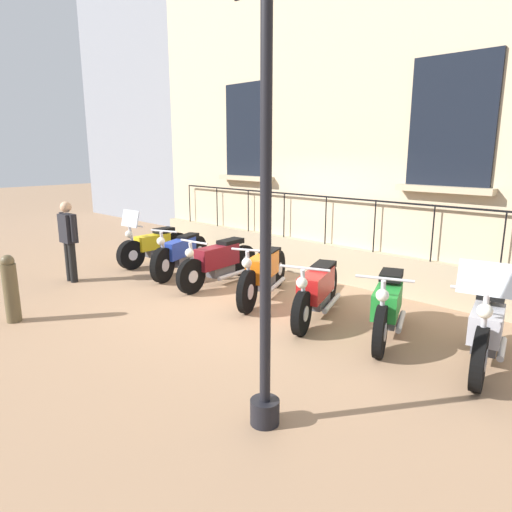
{
  "coord_description": "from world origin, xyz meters",
  "views": [
    {
      "loc": [
        5.57,
        5.2,
        2.53
      ],
      "look_at": [
        0.15,
        0.0,
        0.8
      ],
      "focal_mm": 32.18,
      "sensor_mm": 36.0,
      "label": 1
    }
  ],
  "objects_px": {
    "motorcycle_yellow": "(154,246)",
    "lamppost": "(266,93)",
    "motorcycle_orange": "(264,273)",
    "motorcycle_green": "(387,307)",
    "motorcycle_silver": "(486,331)",
    "motorcycle_red": "(317,290)",
    "pedestrian_standing": "(69,237)",
    "motorcycle_blue": "(181,254)",
    "bollard": "(11,288)",
    "motorcycle_maroon": "(219,262)"
  },
  "relations": [
    {
      "from": "motorcycle_maroon",
      "to": "motorcycle_yellow",
      "type": "bearing_deg",
      "value": -92.01
    },
    {
      "from": "motorcycle_orange",
      "to": "lamppost",
      "type": "xyz_separation_m",
      "value": [
        2.76,
        2.58,
        2.52
      ]
    },
    {
      "from": "motorcycle_yellow",
      "to": "bollard",
      "type": "distance_m",
      "value": 3.87
    },
    {
      "from": "lamppost",
      "to": "motorcycle_blue",
      "type": "bearing_deg",
      "value": -119.21
    },
    {
      "from": "motorcycle_red",
      "to": "motorcycle_green",
      "type": "relative_size",
      "value": 1.09
    },
    {
      "from": "motorcycle_blue",
      "to": "lamppost",
      "type": "distance_m",
      "value": 6.21
    },
    {
      "from": "motorcycle_red",
      "to": "bollard",
      "type": "height_order",
      "value": "bollard"
    },
    {
      "from": "motorcycle_green",
      "to": "motorcycle_maroon",
      "type": "bearing_deg",
      "value": -92.16
    },
    {
      "from": "motorcycle_green",
      "to": "motorcycle_silver",
      "type": "bearing_deg",
      "value": 89.75
    },
    {
      "from": "motorcycle_red",
      "to": "pedestrian_standing",
      "type": "xyz_separation_m",
      "value": [
        1.73,
        -4.7,
        0.45
      ]
    },
    {
      "from": "motorcycle_orange",
      "to": "bollard",
      "type": "bearing_deg",
      "value": -29.92
    },
    {
      "from": "motorcycle_orange",
      "to": "motorcycle_silver",
      "type": "distance_m",
      "value": 3.67
    },
    {
      "from": "lamppost",
      "to": "bollard",
      "type": "distance_m",
      "value": 5.22
    },
    {
      "from": "motorcycle_green",
      "to": "pedestrian_standing",
      "type": "relative_size",
      "value": 1.19
    },
    {
      "from": "pedestrian_standing",
      "to": "motorcycle_green",
      "type": "bearing_deg",
      "value": 106.45
    },
    {
      "from": "motorcycle_yellow",
      "to": "pedestrian_standing",
      "type": "bearing_deg",
      "value": 1.02
    },
    {
      "from": "motorcycle_yellow",
      "to": "motorcycle_red",
      "type": "bearing_deg",
      "value": 87.26
    },
    {
      "from": "motorcycle_yellow",
      "to": "motorcycle_blue",
      "type": "xyz_separation_m",
      "value": [
        0.11,
        1.15,
        0.02
      ]
    },
    {
      "from": "motorcycle_red",
      "to": "lamppost",
      "type": "bearing_deg",
      "value": 27.12
    },
    {
      "from": "motorcycle_orange",
      "to": "motorcycle_blue",
      "type": "bearing_deg",
      "value": -90.14
    },
    {
      "from": "motorcycle_orange",
      "to": "motorcycle_green",
      "type": "relative_size",
      "value": 1.12
    },
    {
      "from": "motorcycle_green",
      "to": "motorcycle_red",
      "type": "bearing_deg",
      "value": -89.51
    },
    {
      "from": "motorcycle_orange",
      "to": "motorcycle_red",
      "type": "height_order",
      "value": "motorcycle_orange"
    },
    {
      "from": "motorcycle_red",
      "to": "lamppost",
      "type": "relative_size",
      "value": 0.5
    },
    {
      "from": "motorcycle_orange",
      "to": "motorcycle_silver",
      "type": "relative_size",
      "value": 1.07
    },
    {
      "from": "motorcycle_yellow",
      "to": "motorcycle_silver",
      "type": "distance_m",
      "value": 7.19
    },
    {
      "from": "motorcycle_blue",
      "to": "motorcycle_orange",
      "type": "height_order",
      "value": "motorcycle_blue"
    },
    {
      "from": "motorcycle_red",
      "to": "pedestrian_standing",
      "type": "relative_size",
      "value": 1.3
    },
    {
      "from": "motorcycle_yellow",
      "to": "lamppost",
      "type": "xyz_separation_m",
      "value": [
        2.88,
        6.09,
        2.57
      ]
    },
    {
      "from": "lamppost",
      "to": "pedestrian_standing",
      "type": "distance_m",
      "value": 6.48
    },
    {
      "from": "motorcycle_blue",
      "to": "lamppost",
      "type": "bearing_deg",
      "value": 60.79
    },
    {
      "from": "pedestrian_standing",
      "to": "motorcycle_yellow",
      "type": "bearing_deg",
      "value": -178.98
    },
    {
      "from": "motorcycle_green",
      "to": "pedestrian_standing",
      "type": "bearing_deg",
      "value": -73.55
    },
    {
      "from": "motorcycle_blue",
      "to": "motorcycle_maroon",
      "type": "bearing_deg",
      "value": 91.68
    },
    {
      "from": "motorcycle_green",
      "to": "motorcycle_blue",
      "type": "bearing_deg",
      "value": -91.23
    },
    {
      "from": "motorcycle_yellow",
      "to": "pedestrian_standing",
      "type": "relative_size",
      "value": 1.22
    },
    {
      "from": "motorcycle_red",
      "to": "lamppost",
      "type": "height_order",
      "value": "lamppost"
    },
    {
      "from": "motorcycle_yellow",
      "to": "motorcycle_maroon",
      "type": "xyz_separation_m",
      "value": [
        0.08,
        2.3,
        0.04
      ]
    },
    {
      "from": "motorcycle_orange",
      "to": "motorcycle_yellow",
      "type": "bearing_deg",
      "value": -91.96
    },
    {
      "from": "motorcycle_maroon",
      "to": "bollard",
      "type": "distance_m",
      "value": 3.56
    },
    {
      "from": "motorcycle_maroon",
      "to": "motorcycle_green",
      "type": "distance_m",
      "value": 3.61
    },
    {
      "from": "motorcycle_yellow",
      "to": "lamppost",
      "type": "height_order",
      "value": "lamppost"
    },
    {
      "from": "pedestrian_standing",
      "to": "motorcycle_maroon",
      "type": "bearing_deg",
      "value": 129.51
    },
    {
      "from": "motorcycle_red",
      "to": "motorcycle_green",
      "type": "bearing_deg",
      "value": 90.49
    },
    {
      "from": "motorcycle_maroon",
      "to": "lamppost",
      "type": "relative_size",
      "value": 0.52
    },
    {
      "from": "motorcycle_red",
      "to": "motorcycle_silver",
      "type": "relative_size",
      "value": 1.05
    },
    {
      "from": "motorcycle_yellow",
      "to": "lamppost",
      "type": "bearing_deg",
      "value": 64.7
    },
    {
      "from": "motorcycle_yellow",
      "to": "motorcycle_green",
      "type": "bearing_deg",
      "value": 87.9
    },
    {
      "from": "motorcycle_red",
      "to": "motorcycle_silver",
      "type": "height_order",
      "value": "motorcycle_silver"
    },
    {
      "from": "motorcycle_orange",
      "to": "motorcycle_green",
      "type": "height_order",
      "value": "motorcycle_orange"
    }
  ]
}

